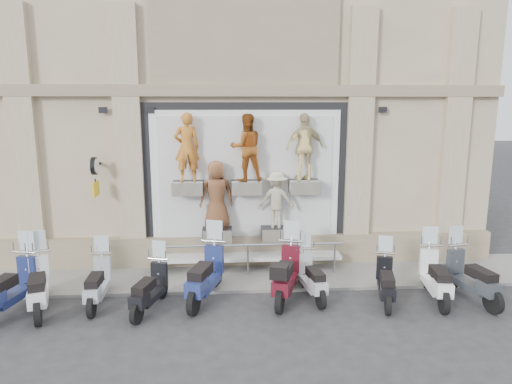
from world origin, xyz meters
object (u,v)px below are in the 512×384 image
scooter_c (97,274)px  scooter_e (205,264)px  guard_rail (248,261)px  scooter_b (37,275)px  scooter_f (286,264)px  scooter_a (9,277)px  scooter_j (472,267)px  clock_sign_bracket (95,172)px  scooter_d (149,280)px  scooter_g (312,268)px  scooter_h (386,273)px  scooter_i (436,267)px

scooter_c → scooter_e: size_ratio=0.84×
guard_rail → scooter_c: bearing=-158.3°
scooter_b → scooter_f: 5.52m
scooter_a → scooter_e: size_ratio=0.96×
guard_rail → scooter_j: bearing=-18.5°
clock_sign_bracket → scooter_e: size_ratio=0.47×
clock_sign_bracket → scooter_d: (1.64, -2.24, -2.08)m
scooter_f → scooter_j: size_ratio=1.06×
scooter_e → scooter_g: 2.49m
scooter_a → scooter_e: bearing=17.6°
guard_rail → scooter_b: bearing=-160.8°
scooter_j → scooter_a: bearing=169.8°
scooter_c → scooter_g: size_ratio=1.02×
scooter_c → clock_sign_bracket: bearing=100.4°
scooter_e → scooter_j: (6.16, -0.40, -0.07)m
scooter_b → scooter_g: 6.13m
clock_sign_bracket → guard_rail: bearing=-6.8°
scooter_a → scooter_h: 8.35m
clock_sign_bracket → scooter_e: 3.88m
scooter_b → scooter_h: size_ratio=1.16×
scooter_d → clock_sign_bracket: bearing=142.2°
clock_sign_bracket → scooter_h: 7.61m
clock_sign_bracket → scooter_h: (6.99, -2.18, -2.09)m
scooter_h → scooter_b: bearing=-166.2°
scooter_c → scooter_h: bearing=-5.2°
scooter_e → scooter_g: scooter_e is taller
scooter_b → scooter_i: size_ratio=1.04×
scooter_f → scooter_h: (2.26, -0.35, -0.14)m
scooter_e → scooter_f: size_ratio=1.02×
scooter_g → scooter_j: scooter_j is taller
scooter_i → scooter_b: bearing=-171.2°
scooter_c → scooter_j: (8.60, -0.33, 0.07)m
scooter_a → scooter_c: (1.77, 0.31, -0.10)m
clock_sign_bracket → scooter_f: bearing=-21.1°
scooter_f → scooter_d: bearing=-154.9°
guard_rail → scooter_a: 5.53m
clock_sign_bracket → scooter_a: (-1.35, -2.16, -1.96)m
scooter_g → clock_sign_bracket: bearing=153.1°
scooter_d → scooter_h: size_ratio=1.00×
scooter_c → scooter_j: 8.60m
scooter_c → scooter_f: scooter_f is taller
scooter_f → scooter_j: scooter_f is taller
scooter_e → scooter_j: scooter_e is taller
scooter_g → scooter_h: 1.70m
guard_rail → scooter_h: 3.54m
clock_sign_bracket → scooter_g: size_ratio=0.58×
scooter_b → scooter_h: (7.78, -0.08, -0.12)m
guard_rail → scooter_a: (-5.25, -1.69, 0.37)m
scooter_g → scooter_d: bearing=178.7°
scooter_b → scooter_g: scooter_b is taller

